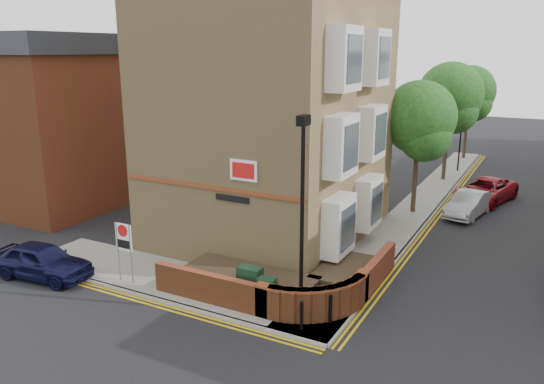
{
  "coord_description": "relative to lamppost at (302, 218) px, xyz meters",
  "views": [
    {
      "loc": [
        7.95,
        -12.58,
        8.23
      ],
      "look_at": [
        -0.92,
        4.0,
        3.16
      ],
      "focal_mm": 35.0,
      "sensor_mm": 36.0,
      "label": 1
    }
  ],
  "objects": [
    {
      "name": "tree_mid",
      "position": [
        0.4,
        20.85,
        1.85
      ],
      "size": [
        4.03,
        4.03,
        7.42
      ],
      "color": "#382B1E",
      "rests_on": "pavement_main"
    },
    {
      "name": "corner_building",
      "position": [
        -4.44,
        6.8,
        2.88
      ],
      "size": [
        8.95,
        10.4,
        13.6
      ],
      "color": "tan",
      "rests_on": "ground"
    },
    {
      "name": "red_car_main",
      "position": [
        3.4,
        16.89,
        -2.68
      ],
      "size": [
        3.37,
        5.17,
        1.32
      ],
      "primitive_type": "imported",
      "rotation": [
        0.0,
        0.0,
        -0.27
      ],
      "color": "maroon",
      "rests_on": "ground"
    },
    {
      "name": "ground",
      "position": [
        -1.6,
        -1.2,
        -3.34
      ],
      "size": [
        120.0,
        120.0,
        0.0
      ],
      "primitive_type": "plane",
      "color": "black",
      "rests_on": "ground"
    },
    {
      "name": "utility_cabinet_small",
      "position": [
        -1.1,
        -0.2,
        -2.67
      ],
      "size": [
        0.55,
        0.4,
        1.1
      ],
      "primitive_type": "cube",
      "color": "black",
      "rests_on": "pavement_corner"
    },
    {
      "name": "kerb_side",
      "position": [
        -5.1,
        -1.2,
        -3.28
      ],
      "size": [
        13.0,
        0.15,
        0.12
      ],
      "primitive_type": "cube",
      "color": "gray",
      "rests_on": "ground"
    },
    {
      "name": "garden_wall",
      "position": [
        -1.6,
        1.3,
        -3.34
      ],
      "size": [
        6.8,
        6.0,
        1.2
      ],
      "primitive_type": null,
      "color": "brown",
      "rests_on": "ground"
    },
    {
      "name": "pavement_corner",
      "position": [
        -5.1,
        0.3,
        -3.28
      ],
      "size": [
        13.0,
        3.0,
        0.12
      ],
      "primitive_type": "cube",
      "color": "gray",
      "rests_on": "ground"
    },
    {
      "name": "bollard_far",
      "position": [
        1.0,
        -0.0,
        -2.77
      ],
      "size": [
        0.11,
        0.11,
        0.9
      ],
      "primitive_type": "cylinder",
      "color": "black",
      "rests_on": "pavement_corner"
    },
    {
      "name": "tree_near",
      "position": [
        0.4,
        12.85,
        1.36
      ],
      "size": [
        3.64,
        3.65,
        6.7
      ],
      "color": "#382B1E",
      "rests_on": "pavement_main"
    },
    {
      "name": "tree_far",
      "position": [
        0.4,
        28.85,
        1.57
      ],
      "size": [
        3.81,
        3.81,
        7.0
      ],
      "color": "#382B1E",
      "rests_on": "pavement_main"
    },
    {
      "name": "lamppost",
      "position": [
        0.0,
        0.0,
        0.0
      ],
      "size": [
        0.25,
        0.5,
        6.3
      ],
      "color": "black",
      "rests_on": "pavement_corner"
    },
    {
      "name": "side_building",
      "position": [
        -16.6,
        6.8,
        1.2
      ],
      "size": [
        6.4,
        10.4,
        9.0
      ],
      "color": "brown",
      "rests_on": "ground"
    },
    {
      "name": "navy_hatchback",
      "position": [
        -9.79,
        -1.7,
        -2.68
      ],
      "size": [
        4.06,
        2.01,
        1.33
      ],
      "primitive_type": "imported",
      "rotation": [
        0.0,
        0.0,
        1.69
      ],
      "color": "black",
      "rests_on": "ground"
    },
    {
      "name": "utility_cabinet_large",
      "position": [
        -1.9,
        0.1,
        -2.62
      ],
      "size": [
        0.8,
        0.45,
        1.2
      ],
      "primitive_type": "cube",
      "color": "black",
      "rests_on": "pavement_corner"
    },
    {
      "name": "kerb_main_near",
      "position": [
        1.4,
        14.8,
        -3.28
      ],
      "size": [
        0.15,
        32.0,
        0.12
      ],
      "primitive_type": "cube",
      "color": "gray",
      "rests_on": "ground"
    },
    {
      "name": "pavement_main",
      "position": [
        0.4,
        14.8,
        -3.28
      ],
      "size": [
        2.0,
        32.0,
        0.12
      ],
      "primitive_type": "cube",
      "color": "gray",
      "rests_on": "ground"
    },
    {
      "name": "yellow_lines_main",
      "position": [
        1.65,
        14.8,
        -3.34
      ],
      "size": [
        0.28,
        32.0,
        0.01
      ],
      "primitive_type": "cube",
      "color": "gold",
      "rests_on": "ground"
    },
    {
      "name": "traffic_light_assembly",
      "position": [
        0.8,
        23.8,
        -0.56
      ],
      "size": [
        0.2,
        0.16,
        4.2
      ],
      "color": "black",
      "rests_on": "pavement_main"
    },
    {
      "name": "yellow_lines_side",
      "position": [
        -5.1,
        -1.45,
        -3.34
      ],
      "size": [
        13.0,
        0.28,
        0.01
      ],
      "primitive_type": "cube",
      "color": "gold",
      "rests_on": "ground"
    },
    {
      "name": "bollard_near",
      "position": [
        0.4,
        -0.8,
        -2.77
      ],
      "size": [
        0.11,
        0.11,
        0.9
      ],
      "primitive_type": "cylinder",
      "color": "black",
      "rests_on": "pavement_corner"
    },
    {
      "name": "zone_sign",
      "position": [
        -6.6,
        -0.7,
        -1.7
      ],
      "size": [
        0.72,
        0.07,
        2.2
      ],
      "color": "slate",
      "rests_on": "pavement_corner"
    },
    {
      "name": "silver_car_near",
      "position": [
        2.98,
        13.73,
        -2.71
      ],
      "size": [
        2.0,
        4.0,
        1.26
      ],
      "primitive_type": "imported",
      "rotation": [
        0.0,
        0.0,
        -0.18
      ],
      "color": "#9FA0A6",
      "rests_on": "ground"
    }
  ]
}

